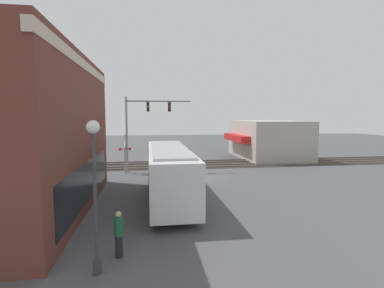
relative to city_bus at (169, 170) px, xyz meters
The scene contains 12 objects.
ground_plane 6.50m from the city_bus, 26.69° to the right, with size 120.00×120.00×0.00m, color #4C4C4F.
shop_building 22.40m from the city_bus, 38.35° to the right, with size 11.30×8.50×4.75m.
city_bus is the anchor object (origin of this frame).
traffic_signal_gantry 10.33m from the city_bus, 10.25° to the left, with size 0.42×6.19×7.17m.
crossing_signal 9.74m from the city_bus, 21.01° to the left, with size 1.41×1.18×3.81m.
streetlamp 9.73m from the city_bus, 161.59° to the left, with size 0.44×0.44×5.21m.
rail_track_near 12.04m from the city_bus, 13.61° to the right, with size 2.60×60.00×0.15m.
rail_track_far 15.14m from the city_bus, 10.74° to the right, with size 2.60×60.00×0.15m.
parked_car_white 16.51m from the city_bus, ahead, with size 4.67×1.82×1.53m.
parked_car_red 24.54m from the city_bus, ahead, with size 4.70×1.82×1.50m.
pedestrian_by_lamp 8.42m from the city_bus, 163.08° to the left, with size 0.34×0.34×1.79m.
pedestrian_near_bus 2.76m from the city_bus, 137.31° to the right, with size 0.34×0.34×1.84m.
Camera 1 is at (-24.78, 4.05, 5.34)m, focal length 28.00 mm.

